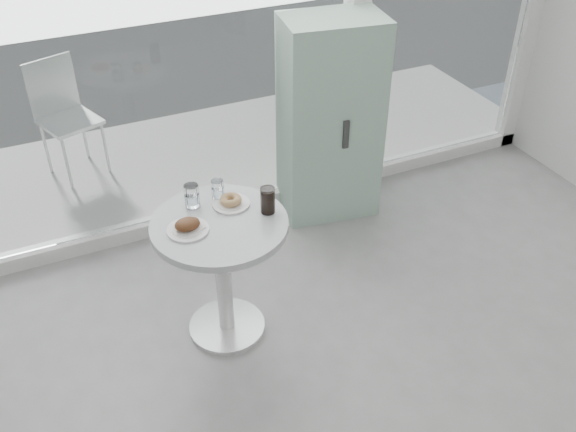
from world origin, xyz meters
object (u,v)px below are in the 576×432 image
water_tumbler_b (218,190)px  cola_glass (268,201)px  mint_cabinet (330,120)px  plate_donut (231,202)px  main_table (222,255)px  plate_fritter (188,226)px  water_tumbler_a (192,197)px  patio_chair (63,111)px

water_tumbler_b → cola_glass: (0.19, -0.23, 0.02)m
mint_cabinet → water_tumbler_b: size_ratio=12.75×
plate_donut → water_tumbler_b: 0.10m
main_table → cola_glass: bearing=-4.4°
plate_fritter → water_tumbler_a: size_ratio=1.67×
mint_cabinet → cola_glass: bearing=-124.4°
main_table → mint_cabinet: size_ratio=0.54×
mint_cabinet → plate_donut: bearing=-134.1°
water_tumbler_a → cola_glass: bearing=-32.4°
plate_donut → water_tumbler_b: (-0.04, 0.09, 0.03)m
plate_donut → main_table: bearing=-132.2°
plate_fritter → plate_donut: (0.28, 0.12, -0.01)m
patio_chair → water_tumbler_a: (0.42, -1.92, 0.27)m
plate_donut → patio_chair: bearing=107.1°
patio_chair → water_tumbler_a: 1.98m
plate_donut → water_tumbler_a: size_ratio=1.57×
patio_chair → cola_glass: (0.77, -2.13, 0.29)m
plate_fritter → water_tumbler_b: 0.32m
patio_chair → mint_cabinet: bearing=-57.0°
plate_donut → cola_glass: 0.22m
mint_cabinet → water_tumbler_b: 1.24m
main_table → cola_glass: 0.39m
main_table → cola_glass: (0.27, -0.02, 0.29)m
patio_chair → water_tumbler_a: patio_chair is taller
patio_chair → cola_glass: size_ratio=5.99×
cola_glass → main_table: bearing=175.6°
plate_donut → cola_glass: cola_glass is taller
main_table → plate_donut: 0.29m
plate_fritter → water_tumbler_a: (0.09, 0.20, 0.03)m
mint_cabinet → plate_donut: (-1.00, -0.76, 0.08)m
mint_cabinet → plate_fritter: (-1.27, -0.88, 0.09)m
mint_cabinet → cola_glass: mint_cabinet is taller
water_tumbler_b → cola_glass: bearing=-50.1°
water_tumbler_b → mint_cabinet: bearing=32.8°
mint_cabinet → water_tumbler_b: bearing=-138.6°
plate_fritter → cola_glass: (0.43, -0.02, 0.05)m
cola_glass → water_tumbler_b: bearing=129.9°
main_table → mint_cabinet: bearing=38.5°
water_tumbler_a → patio_chair: bearing=102.5°
water_tumbler_a → water_tumbler_b: size_ratio=1.16×
main_table → mint_cabinet: 1.42m
water_tumbler_b → water_tumbler_a: bearing=-174.1°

